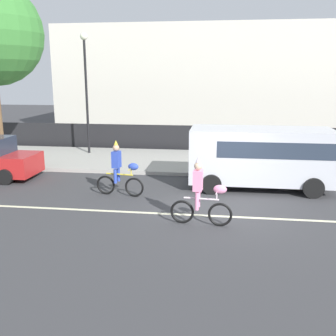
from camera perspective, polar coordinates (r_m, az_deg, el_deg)
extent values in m
plane|color=#38383A|center=(12.17, 8.43, -6.18)|extent=(80.00, 80.00, 0.00)
cube|color=beige|center=(11.70, 8.45, -6.98)|extent=(36.00, 0.14, 0.01)
cube|color=#9E9B93|center=(18.41, 8.28, 0.80)|extent=(60.00, 5.00, 0.15)
cube|color=black|center=(21.14, 8.30, 4.15)|extent=(40.00, 0.08, 1.40)
cube|color=beige|center=(29.60, 13.38, 12.24)|extent=(28.00, 8.00, 7.26)
torus|color=black|center=(13.35, -4.91, -2.79)|extent=(0.67, 0.16, 0.67)
torus|color=black|center=(13.74, -9.02, -2.44)|extent=(0.67, 0.16, 0.67)
cylinder|color=gold|center=(13.43, -7.05, -0.91)|extent=(0.96, 0.18, 0.05)
cylinder|color=gold|center=(13.47, -7.65, -0.50)|extent=(0.04, 0.04, 0.18)
cylinder|color=gold|center=(13.25, -5.38, -0.56)|extent=(0.04, 0.04, 0.23)
cylinder|color=gold|center=(13.22, -5.39, -0.07)|extent=(0.10, 0.50, 0.03)
ellipsoid|color=#2D47B2|center=(13.18, -5.06, 0.20)|extent=(0.38, 0.25, 0.24)
cube|color=#2D47B2|center=(13.35, -7.50, 1.24)|extent=(0.28, 0.35, 0.56)
sphere|color=tan|center=(13.27, -7.56, 2.92)|extent=(0.22, 0.22, 0.22)
cone|color=gold|center=(13.24, -7.58, 3.69)|extent=(0.14, 0.14, 0.16)
cylinder|color=#2D47B2|center=(13.35, -7.67, -1.19)|extent=(0.11, 0.11, 0.48)
cylinder|color=#2D47B2|center=(13.60, -7.21, -0.91)|extent=(0.11, 0.11, 0.48)
torus|color=black|center=(10.86, 7.56, -6.71)|extent=(0.67, 0.12, 0.67)
torus|color=black|center=(10.98, 2.07, -6.36)|extent=(0.67, 0.12, 0.67)
cylinder|color=silver|center=(10.77, 4.84, -4.47)|extent=(0.97, 0.13, 0.05)
cylinder|color=silver|center=(10.77, 4.06, -3.96)|extent=(0.04, 0.04, 0.18)
cylinder|color=silver|center=(10.70, 7.09, -4.01)|extent=(0.04, 0.04, 0.23)
cylinder|color=silver|center=(10.66, 7.11, -3.42)|extent=(0.07, 0.50, 0.03)
ellipsoid|color=pink|center=(10.64, 7.57, -3.09)|extent=(0.38, 0.23, 0.24)
cube|color=pink|center=(10.64, 4.36, -1.82)|extent=(0.27, 0.34, 0.56)
sphere|color=beige|center=(10.54, 4.40, 0.28)|extent=(0.22, 0.22, 0.22)
cone|color=silver|center=(10.50, 4.42, 1.23)|extent=(0.14, 0.14, 0.16)
cylinder|color=pink|center=(10.67, 4.20, -4.87)|extent=(0.11, 0.11, 0.48)
cylinder|color=pink|center=(10.93, 4.42, -4.41)|extent=(0.11, 0.11, 0.48)
cube|color=silver|center=(14.52, 13.25, 1.85)|extent=(5.00, 2.00, 1.90)
cube|color=#283342|center=(14.50, 14.89, 3.15)|extent=(3.90, 2.02, 0.56)
cylinder|color=black|center=(14.03, 20.35, -2.73)|extent=(0.70, 0.22, 0.70)
cylinder|color=black|center=(15.93, 18.85, -0.76)|extent=(0.70, 0.22, 0.70)
cylinder|color=black|center=(13.68, 6.32, -2.36)|extent=(0.70, 0.22, 0.70)
cylinder|color=black|center=(15.62, 6.53, -0.38)|extent=(0.70, 0.22, 0.70)
cylinder|color=black|center=(15.98, -22.54, -1.20)|extent=(0.60, 0.20, 0.60)
cylinder|color=black|center=(17.44, -19.74, 0.19)|extent=(0.60, 0.20, 0.60)
cylinder|color=black|center=(20.20, -11.71, 9.87)|extent=(0.12, 0.12, 5.50)
sphere|color=#EAEACC|center=(20.25, -12.12, 18.17)|extent=(0.36, 0.36, 0.36)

